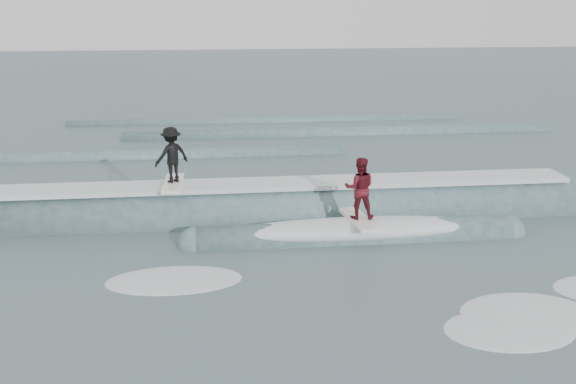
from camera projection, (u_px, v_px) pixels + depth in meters
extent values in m
plane|color=#3A5254|center=(310.00, 291.00, 14.95)|extent=(160.00, 160.00, 0.00)
cylinder|color=#385A5E|center=(284.00, 217.00, 20.15)|extent=(19.29, 2.01, 2.01)
sphere|color=#385A5E|center=(574.00, 206.00, 21.21)|extent=(2.01, 2.01, 2.01)
cylinder|color=#385A5E|center=(356.00, 239.00, 18.25)|extent=(9.00, 1.07, 1.07)
sphere|color=#385A5E|center=(196.00, 245.00, 17.76)|extent=(1.07, 1.07, 1.07)
sphere|color=#385A5E|center=(506.00, 233.00, 18.74)|extent=(1.07, 1.07, 1.07)
cube|color=silver|center=(284.00, 184.00, 19.84)|extent=(18.00, 1.30, 0.14)
ellipsoid|color=silver|center=(356.00, 229.00, 18.16)|extent=(7.60, 1.30, 0.60)
cube|color=white|center=(173.00, 183.00, 19.43)|extent=(0.59, 2.01, 0.10)
imported|color=black|center=(172.00, 155.00, 19.18)|extent=(1.25, 1.12, 1.69)
cube|color=white|center=(359.00, 219.00, 18.09)|extent=(0.79, 2.05, 0.10)
imported|color=#520F17|center=(360.00, 188.00, 17.83)|extent=(0.94, 0.78, 1.75)
ellipsoid|color=silver|center=(527.00, 314.00, 13.85)|extent=(2.95, 2.01, 0.10)
ellipsoid|color=silver|center=(174.00, 280.00, 15.54)|extent=(2.90, 1.98, 0.10)
ellipsoid|color=silver|center=(509.00, 330.00, 13.19)|extent=(2.39, 1.63, 0.10)
cylinder|color=#385A5E|center=(90.00, 159.00, 27.46)|extent=(22.00, 0.70, 0.70)
cylinder|color=#385A5E|center=(343.00, 135.00, 32.57)|extent=(22.00, 0.80, 0.80)
cylinder|color=#385A5E|center=(268.00, 122.00, 36.00)|extent=(22.00, 0.60, 0.60)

